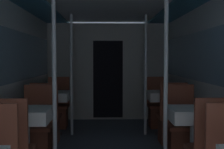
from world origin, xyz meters
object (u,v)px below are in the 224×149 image
chair_right_near_2 (171,125)px  chair_right_far_2 (158,112)px  dining_table_right_1 (194,117)px  support_pole_left_1 (54,83)px  support_pole_left_2 (72,75)px  chair_left_near_2 (46,125)px  chair_right_far_1 (181,135)px  dining_table_left_2 (53,98)px  dining_table_left_1 (26,118)px  support_pole_right_2 (146,75)px  chair_left_far_2 (58,112)px  dining_table_right_2 (164,98)px  support_pole_right_1 (166,83)px  chair_left_far_1 (37,136)px

chair_right_near_2 → chair_right_far_2: 1.16m
dining_table_right_1 → chair_right_near_2: size_ratio=0.78×
support_pole_left_1 → chair_right_far_2: (1.61, 2.39, -0.75)m
support_pole_left_2 → chair_right_near_2: support_pole_left_2 is taller
chair_left_near_2 → support_pole_left_2: (0.33, 0.58, 0.75)m
chair_right_far_1 → chair_right_near_2: size_ratio=1.00×
dining_table_left_2 → chair_left_near_2: chair_left_near_2 is taller
dining_table_left_2 → chair_right_far_2: chair_right_far_2 is taller
dining_table_left_2 → chair_right_far_2: 2.06m
dining_table_left_1 → support_pole_right_2: bearing=48.3°
chair_left_far_2 → chair_right_far_1: size_ratio=1.00×
dining_table_left_2 → dining_table_right_2: same height
chair_right_far_1 → chair_left_near_2: bearing=-18.3°
dining_table_left_2 → chair_right_near_2: 2.06m
support_pole_left_2 → dining_table_right_1: bearing=-48.3°
dining_table_right_2 → support_pole_right_1: bearing=-100.4°
support_pole_left_2 → chair_left_far_2: bearing=119.5°
support_pole_left_2 → dining_table_right_1: (1.61, -1.81, -0.40)m
support_pole_right_2 → dining_table_left_1: bearing=-131.7°
chair_right_far_1 → support_pole_right_2: size_ratio=0.46×
chair_left_far_2 → support_pole_left_2: support_pole_left_2 is taller
dining_table_left_1 → support_pole_right_1: support_pole_right_1 is taller
chair_left_far_2 → support_pole_right_1: size_ratio=0.46×
dining_table_right_1 → chair_right_far_2: bearing=90.0°
chair_left_near_2 → chair_right_near_2: (1.94, 0.00, 0.00)m
dining_table_left_1 → support_pole_left_1: 0.52m
dining_table_right_1 → chair_right_near_2: chair_right_near_2 is taller
chair_right_near_2 → dining_table_right_1: bearing=-90.0°
dining_table_left_1 → chair_left_far_2: bearing=90.0°
dining_table_left_1 → chair_right_far_2: size_ratio=0.78×
dining_table_left_1 → chair_right_far_2: chair_right_far_2 is taller
support_pole_left_2 → support_pole_right_2: (1.28, 0.00, 0.00)m
dining_table_left_1 → chair_left_far_1: 0.68m
dining_table_right_1 → support_pole_right_2: size_ratio=0.36×
chair_right_far_1 → chair_right_near_2: (0.00, 0.64, 0.00)m
chair_left_far_2 → chair_right_far_1: 2.65m
support_pole_left_1 → chair_right_far_2: bearing=56.0°
support_pole_left_1 → chair_right_far_1: bearing=19.9°
chair_left_near_2 → dining_table_right_2: size_ratio=1.28×
support_pole_right_1 → chair_left_near_2: bearing=142.8°
chair_left_far_2 → dining_table_right_2: chair_left_far_2 is taller
dining_table_left_2 → chair_left_far_2: chair_left_far_2 is taller
support_pole_left_1 → support_pole_left_2: same height
support_pole_left_1 → chair_right_far_1: size_ratio=2.16×
dining_table_right_1 → chair_right_far_2: 2.41m
support_pole_left_2 → support_pole_right_1: (1.28, -1.81, 0.00)m
dining_table_left_2 → chair_right_far_1: bearing=-32.2°
support_pole_right_2 → support_pole_left_2: bearing=180.0°
support_pole_left_2 → dining_table_right_2: bearing=0.0°
dining_table_left_1 → dining_table_left_2: same height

